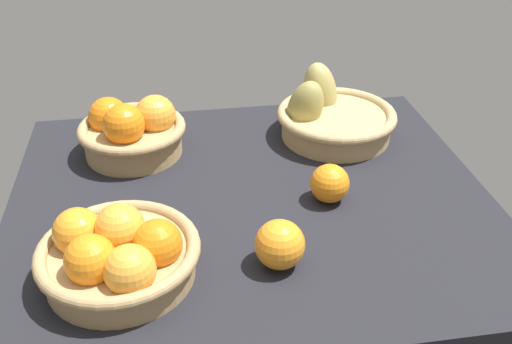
# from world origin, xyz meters

# --- Properties ---
(market_tray) EXTENTS (0.84, 0.72, 0.03)m
(market_tray) POSITION_xyz_m (0.00, 0.00, 0.01)
(market_tray) COLOR black
(market_tray) RESTS_ON ground
(basket_near_left) EXTENTS (0.24, 0.24, 0.11)m
(basket_near_left) POSITION_xyz_m (-0.22, -0.17, 0.07)
(basket_near_left) COLOR tan
(basket_near_left) RESTS_ON market_tray
(basket_far_right_pears) EXTENTS (0.25, 0.25, 0.14)m
(basket_far_right_pears) POSITION_xyz_m (0.20, 0.21, 0.07)
(basket_far_right_pears) COLOR tan
(basket_far_right_pears) RESTS_ON market_tray
(basket_far_left) EXTENTS (0.21, 0.21, 0.12)m
(basket_far_left) POSITION_xyz_m (-0.21, 0.19, 0.08)
(basket_far_left) COLOR tan
(basket_far_left) RESTS_ON market_tray
(loose_orange_front_gap) EXTENTS (0.07, 0.07, 0.07)m
(loose_orange_front_gap) POSITION_xyz_m (0.13, -0.03, 0.06)
(loose_orange_front_gap) COLOR orange
(loose_orange_front_gap) RESTS_ON market_tray
(loose_orange_back_gap) EXTENTS (0.08, 0.08, 0.08)m
(loose_orange_back_gap) POSITION_xyz_m (0.02, -0.18, 0.07)
(loose_orange_back_gap) COLOR orange
(loose_orange_back_gap) RESTS_ON market_tray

